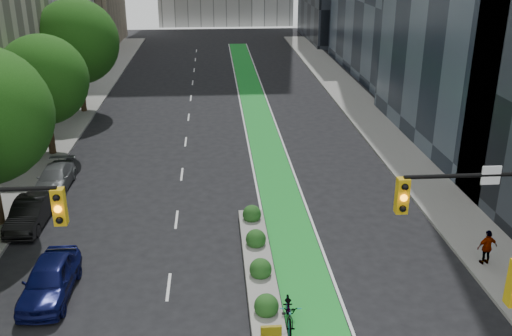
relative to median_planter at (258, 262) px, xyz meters
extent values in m
cube|color=gray|center=(-13.00, 17.96, -0.30)|extent=(3.60, 90.00, 0.15)
cube|color=gray|center=(10.60, 17.96, -0.30)|extent=(3.60, 90.00, 0.15)
cube|color=#1B942D|center=(1.80, 22.96, -0.37)|extent=(2.20, 70.00, 0.01)
cylinder|color=black|center=(-12.20, 14.96, 1.87)|extent=(0.44, 0.44, 4.48)
sphere|color=#1A4A0F|center=(-12.20, 14.96, 4.59)|extent=(5.60, 5.60, 5.60)
cylinder|color=black|center=(-12.20, 24.96, 2.20)|extent=(0.44, 0.44, 5.15)
sphere|color=#1A4A0F|center=(-12.20, 24.96, 5.33)|extent=(6.60, 6.60, 6.60)
cube|color=gold|center=(-5.90, -6.54, 5.88)|extent=(0.34, 0.28, 1.05)
sphere|color=orange|center=(-5.90, -6.70, 5.88)|extent=(0.20, 0.20, 0.20)
cylinder|color=black|center=(6.25, -6.54, 6.43)|extent=(5.50, 0.12, 0.12)
cube|color=gold|center=(3.50, -6.54, 5.88)|extent=(0.34, 0.28, 1.05)
sphere|color=orange|center=(3.50, -6.70, 5.88)|extent=(0.20, 0.20, 0.20)
cube|color=white|center=(5.97, -6.57, 6.43)|extent=(0.55, 0.04, 0.55)
cube|color=gray|center=(0.00, -0.04, -0.17)|extent=(1.20, 10.00, 0.40)
sphere|color=#194C19|center=(0.00, -3.54, 0.28)|extent=(0.90, 0.90, 0.90)
sphere|color=#194C19|center=(0.00, -1.04, 0.28)|extent=(0.90, 0.90, 0.90)
sphere|color=#194C19|center=(0.00, 1.46, 0.28)|extent=(0.90, 0.90, 0.90)
sphere|color=#194C19|center=(0.00, 3.96, 0.28)|extent=(0.90, 0.90, 0.90)
imported|color=gray|center=(0.80, -3.82, 0.20)|extent=(0.90, 2.21, 1.14)
imported|color=#0B1045|center=(-8.20, -1.29, 0.37)|extent=(1.80, 4.36, 1.48)
imported|color=black|center=(-10.70, 4.86, 0.30)|extent=(1.52, 4.12, 1.35)
imported|color=slate|center=(-10.66, 9.43, 0.24)|extent=(1.73, 4.24, 1.23)
imported|color=gray|center=(9.62, -0.48, 0.56)|extent=(0.96, 0.51, 1.55)
camera|label=1|loc=(-1.69, -20.72, 12.46)|focal=40.00mm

